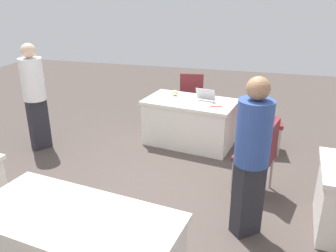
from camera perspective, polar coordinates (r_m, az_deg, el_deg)
name	(u,v)px	position (r m, az deg, el deg)	size (l,w,h in m)	color
ground_plane	(170,193)	(4.49, 0.34, -10.91)	(14.40, 14.40, 0.00)	#4C423D
table_foreground	(190,122)	(5.72, 3.56, 0.66)	(1.55, 1.04, 0.74)	silver
table_mid_right	(78,252)	(3.18, -14.45, -19.26)	(1.81, 1.04, 0.74)	silver
chair_near_front	(260,153)	(4.39, 14.80, -4.19)	(0.54, 0.54, 0.97)	#9E9993
chair_tucked_right	(192,94)	(6.55, 3.90, 5.22)	(0.49, 0.49, 0.97)	#9E9993
chair_back_row	(262,118)	(5.58, 15.05, 1.31)	(0.49, 0.49, 0.95)	#9E9993
person_attendee_standing	(34,92)	(5.73, -20.91, 5.17)	(0.47, 0.47, 1.66)	#26262D
person_attendee_browsing	(252,152)	(3.49, 13.49, -4.12)	(0.48, 0.48, 1.68)	#26262D
laptop_silver	(203,100)	(5.48, 5.71, 4.17)	(0.37, 0.35, 0.21)	silver
yarn_ball	(175,93)	(5.82, 1.15, 5.42)	(0.10, 0.10, 0.10)	beige
scissors_red	(217,107)	(5.32, 7.91, 3.13)	(0.18, 0.04, 0.01)	red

